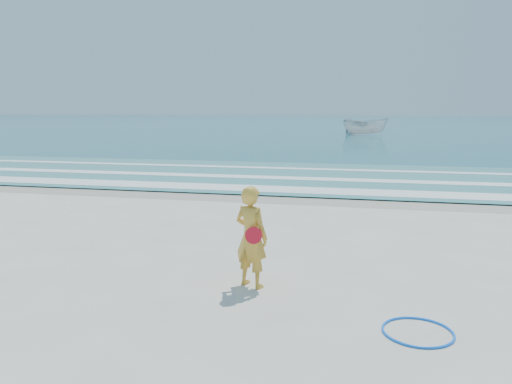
# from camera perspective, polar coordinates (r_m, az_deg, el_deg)

# --- Properties ---
(ground) EXTENTS (400.00, 400.00, 0.00)m
(ground) POSITION_cam_1_polar(r_m,az_deg,el_deg) (7.89, -9.99, -11.81)
(ground) COLOR silver
(ground) RESTS_ON ground
(wet_sand) EXTENTS (400.00, 2.40, 0.00)m
(wet_sand) POSITION_cam_1_polar(r_m,az_deg,el_deg) (16.27, 2.34, -0.57)
(wet_sand) COLOR #B2A893
(wet_sand) RESTS_ON ground
(ocean) EXTENTS (400.00, 190.00, 0.04)m
(ocean) POSITION_cam_1_polar(r_m,az_deg,el_deg) (111.82, 11.47, 7.88)
(ocean) COLOR #19727F
(ocean) RESTS_ON ground
(shallow) EXTENTS (400.00, 10.00, 0.01)m
(shallow) POSITION_cam_1_polar(r_m,az_deg,el_deg) (21.14, 4.82, 1.86)
(shallow) COLOR #59B7AD
(shallow) RESTS_ON ocean
(foam_near) EXTENTS (400.00, 1.40, 0.01)m
(foam_near) POSITION_cam_1_polar(r_m,az_deg,el_deg) (17.52, 3.12, 0.32)
(foam_near) COLOR white
(foam_near) RESTS_ON shallow
(foam_mid) EXTENTS (400.00, 0.90, 0.01)m
(foam_mid) POSITION_cam_1_polar(r_m,az_deg,el_deg) (20.36, 4.51, 1.59)
(foam_mid) COLOR white
(foam_mid) RESTS_ON shallow
(foam_far) EXTENTS (400.00, 0.60, 0.01)m
(foam_far) POSITION_cam_1_polar(r_m,az_deg,el_deg) (23.60, 5.68, 2.67)
(foam_far) COLOR white
(foam_far) RESTS_ON shallow
(hoop) EXTENTS (0.95, 0.95, 0.03)m
(hoop) POSITION_cam_1_polar(r_m,az_deg,el_deg) (6.97, 18.00, -14.94)
(hoop) COLOR #0E6CFF
(hoop) RESTS_ON ground
(boat) EXTENTS (5.12, 2.85, 1.87)m
(boat) POSITION_cam_1_polar(r_m,az_deg,el_deg) (55.19, 12.37, 7.35)
(boat) COLOR silver
(boat) RESTS_ON ocean
(woman) EXTENTS (0.71, 0.61, 1.65)m
(woman) POSITION_cam_1_polar(r_m,az_deg,el_deg) (8.01, -0.55, -5.13)
(woman) COLOR gold
(woman) RESTS_ON ground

